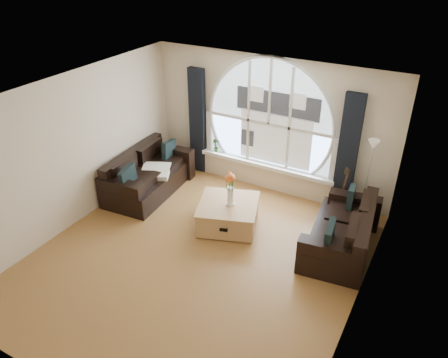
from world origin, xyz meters
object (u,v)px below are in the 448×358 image
Objects in this scene: vase_flowers at (230,185)px; potted_plant at (216,145)px; sofa_right at (342,229)px; floor_lamp at (367,181)px; coffee_chest at (228,213)px; guitar at (345,191)px; sofa_left at (149,174)px.

vase_flowers is 2.37× the size of potted_plant.
sofa_right is 1.14× the size of floor_lamp.
potted_plant reaches higher than coffee_chest.
coffee_chest is 3.49× the size of potted_plant.
coffee_chest is 0.97× the size of guitar.
coffee_chest is (1.97, -0.27, -0.15)m from sofa_left.
sofa_left is 1.57m from potted_plant.
sofa_left is 1.05× the size of sofa_right.
sofa_right is at bearing -10.21° from coffee_chest.
coffee_chest is 2.53m from floor_lamp.
floor_lamp is at bearing 32.49° from guitar.
vase_flowers is at bearing -145.46° from floor_lamp.
guitar reaches higher than potted_plant.
vase_flowers reaches higher than potted_plant.
guitar is (3.68, 1.05, 0.13)m from sofa_left.
vase_flowers reaches higher than sofa_right.
sofa_right reaches higher than coffee_chest.
vase_flowers is 2.15m from guitar.
vase_flowers is at bearing -52.72° from potted_plant.
sofa_right is 6.15× the size of potted_plant.
sofa_right is 1.99m from vase_flowers.
sofa_left is 1.86× the size of coffee_chest.
coffee_chest is 2.17m from guitar.
potted_plant reaches higher than sofa_left.
sofa_left is at bearing 152.86° from coffee_chest.
sofa_right is 1.03m from guitar.
vase_flowers is at bearing -30.49° from coffee_chest.
potted_plant is (-1.21, 1.59, -0.16)m from vase_flowers.
guitar is at bearing 11.38° from sofa_left.
guitar is at bearing -169.98° from floor_lamp.
floor_lamp is (4.02, 1.11, 0.40)m from sofa_left.
sofa_left is 1.20× the size of floor_lamp.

